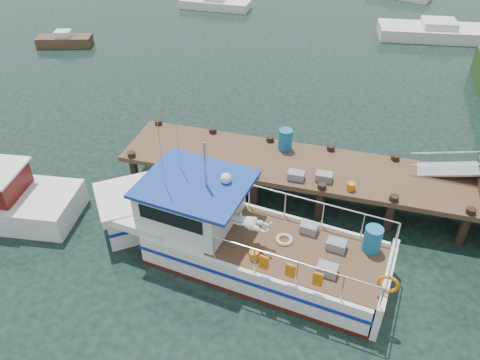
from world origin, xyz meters
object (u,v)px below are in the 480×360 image
(moored_rowboat, at_px, (65,40))
(moored_a, at_px, (215,3))
(lobster_boat, at_px, (228,234))
(moored_c, at_px, (437,32))
(dock, at_px, (458,169))

(moored_rowboat, relative_size, moored_a, 0.67)
(lobster_boat, bearing_deg, moored_c, 79.09)
(moored_rowboat, height_order, moored_a, moored_rowboat)
(moored_rowboat, xyz_separation_m, moored_c, (24.17, 8.40, 0.08))
(moored_a, bearing_deg, lobster_boat, -51.11)
(moored_a, bearing_deg, moored_c, 12.11)
(lobster_boat, relative_size, moored_a, 1.92)
(lobster_boat, height_order, moored_rowboat, lobster_boat)
(moored_a, bearing_deg, dock, -33.93)
(dock, bearing_deg, moored_a, 126.37)
(lobster_boat, distance_m, moored_rowboat, 22.48)
(dock, relative_size, moored_c, 2.02)
(lobster_boat, bearing_deg, dock, 36.68)
(moored_rowboat, height_order, moored_c, moored_c)
(dock, height_order, moored_rowboat, dock)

